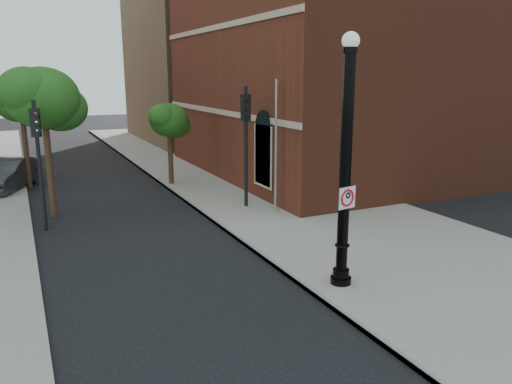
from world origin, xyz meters
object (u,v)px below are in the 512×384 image
traffic_signal_left (38,144)px  parked_car (8,174)px  lamppost (345,177)px  no_parking_sign (347,198)px  traffic_signal_right (246,128)px

traffic_signal_left → parked_car: bearing=117.3°
lamppost → no_parking_sign: (-0.03, -0.16, -0.49)m
no_parking_sign → lamppost: bearing=69.7°
no_parking_sign → parked_car: 17.88m
no_parking_sign → traffic_signal_right: (1.03, 8.17, 0.88)m
lamppost → traffic_signal_right: bearing=82.8°
no_parking_sign → traffic_signal_left: bearing=116.6°
parked_car → traffic_signal_left: size_ratio=0.99×
lamppost → traffic_signal_left: size_ratio=1.40×
no_parking_sign → traffic_signal_right: traffic_signal_right is taller
lamppost → traffic_signal_right: 8.08m
no_parking_sign → traffic_signal_right: bearing=72.4°
lamppost → traffic_signal_left: bearing=127.6°
no_parking_sign → traffic_signal_right: 8.28m
no_parking_sign → traffic_signal_right: size_ratio=0.11×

